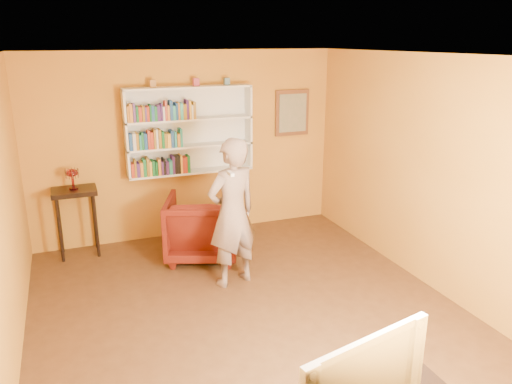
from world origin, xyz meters
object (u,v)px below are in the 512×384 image
(person, at_px, (232,213))
(television, at_px, (354,371))
(bookshelf, at_px, (189,130))
(console_table, at_px, (75,201))
(ruby_lustre, at_px, (72,175))
(armchair, at_px, (202,227))

(person, height_order, television, person)
(bookshelf, distance_m, person, 1.85)
(bookshelf, bearing_deg, console_table, -174.38)
(ruby_lustre, height_order, television, ruby_lustre)
(console_table, xyz_separation_m, person, (1.70, -1.55, 0.12))
(console_table, xyz_separation_m, ruby_lustre, (-0.00, 0.00, 0.36))
(bookshelf, height_order, armchair, bookshelf)
(bookshelf, bearing_deg, television, -91.27)
(console_table, xyz_separation_m, armchair, (1.55, -0.69, -0.34))
(bookshelf, xyz_separation_m, ruby_lustre, (-1.62, -0.16, -0.46))
(console_table, height_order, armchair, console_table)
(armchair, height_order, television, television)
(person, relative_size, television, 1.74)
(ruby_lustre, relative_size, television, 0.27)
(bookshelf, relative_size, television, 1.75)
(bookshelf, relative_size, console_table, 1.92)
(television, bearing_deg, person, 73.46)
(person, xyz_separation_m, television, (-0.18, -2.95, -0.06))
(armchair, bearing_deg, bookshelf, -74.23)
(bookshelf, height_order, television, bookshelf)
(ruby_lustre, bearing_deg, console_table, -75.96)
(bookshelf, distance_m, armchair, 1.44)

